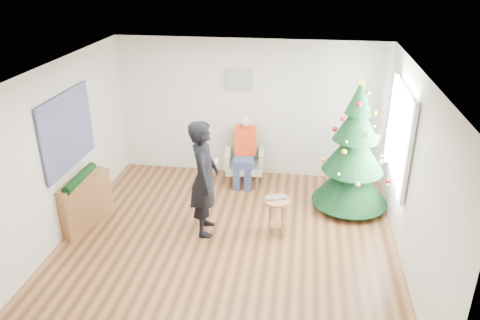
% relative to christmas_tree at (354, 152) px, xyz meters
% --- Properties ---
extents(floor, '(5.00, 5.00, 0.00)m').
position_rel_christmas_tree_xyz_m(floor, '(-1.86, -1.35, -1.03)').
color(floor, brown).
rests_on(floor, ground).
extents(ceiling, '(5.00, 5.00, 0.00)m').
position_rel_christmas_tree_xyz_m(ceiling, '(-1.86, -1.35, 1.57)').
color(ceiling, white).
rests_on(ceiling, wall_back).
extents(wall_back, '(5.00, 0.00, 5.00)m').
position_rel_christmas_tree_xyz_m(wall_back, '(-1.86, 1.15, 0.27)').
color(wall_back, silver).
rests_on(wall_back, floor).
extents(wall_front, '(5.00, 0.00, 5.00)m').
position_rel_christmas_tree_xyz_m(wall_front, '(-1.86, -3.85, 0.27)').
color(wall_front, silver).
rests_on(wall_front, floor).
extents(wall_left, '(0.00, 5.00, 5.00)m').
position_rel_christmas_tree_xyz_m(wall_left, '(-4.36, -1.35, 0.27)').
color(wall_left, silver).
rests_on(wall_left, floor).
extents(wall_right, '(0.00, 5.00, 5.00)m').
position_rel_christmas_tree_xyz_m(wall_right, '(0.64, -1.35, 0.27)').
color(wall_right, silver).
rests_on(wall_right, floor).
extents(window_panel, '(0.04, 1.30, 1.40)m').
position_rel_christmas_tree_xyz_m(window_panel, '(0.61, -0.35, 0.47)').
color(window_panel, white).
rests_on(window_panel, wall_right).
extents(curtains, '(0.05, 1.75, 1.50)m').
position_rel_christmas_tree_xyz_m(curtains, '(0.58, -0.35, 0.47)').
color(curtains, white).
rests_on(curtains, wall_right).
extents(christmas_tree, '(1.26, 1.26, 2.28)m').
position_rel_christmas_tree_xyz_m(christmas_tree, '(0.00, 0.00, 0.00)').
color(christmas_tree, '#3F2816').
rests_on(christmas_tree, floor).
extents(stool, '(0.40, 0.40, 0.60)m').
position_rel_christmas_tree_xyz_m(stool, '(-1.16, -1.01, -0.72)').
color(stool, brown).
rests_on(stool, floor).
extents(laptop, '(0.38, 0.30, 0.03)m').
position_rel_christmas_tree_xyz_m(laptop, '(-1.16, -1.01, -0.41)').
color(laptop, silver).
rests_on(laptop, stool).
extents(armchair, '(0.77, 0.71, 0.98)m').
position_rel_christmas_tree_xyz_m(armchair, '(-1.89, 0.71, -0.67)').
color(armchair, gray).
rests_on(armchair, floor).
extents(seated_person, '(0.42, 0.59, 1.28)m').
position_rel_christmas_tree_xyz_m(seated_person, '(-1.88, 0.66, -0.37)').
color(seated_person, navy).
rests_on(seated_person, armchair).
extents(standing_man, '(0.53, 0.72, 1.82)m').
position_rel_christmas_tree_xyz_m(standing_man, '(-2.25, -1.07, -0.12)').
color(standing_man, black).
rests_on(standing_man, floor).
extents(game_controller, '(0.05, 0.13, 0.04)m').
position_rel_christmas_tree_xyz_m(game_controller, '(-2.06, -1.10, 0.18)').
color(game_controller, white).
rests_on(game_controller, standing_man).
extents(console, '(0.58, 1.04, 0.80)m').
position_rel_christmas_tree_xyz_m(console, '(-4.19, -1.16, -0.63)').
color(console, brown).
rests_on(console, floor).
extents(garland, '(0.14, 0.90, 0.14)m').
position_rel_christmas_tree_xyz_m(garland, '(-4.19, -1.16, -0.21)').
color(garland, black).
rests_on(garland, console).
extents(tapestry, '(0.03, 1.50, 1.15)m').
position_rel_christmas_tree_xyz_m(tapestry, '(-4.32, -1.05, 0.52)').
color(tapestry, black).
rests_on(tapestry, wall_left).
extents(framed_picture, '(0.52, 0.05, 0.42)m').
position_rel_christmas_tree_xyz_m(framed_picture, '(-2.06, 1.11, 0.82)').
color(framed_picture, tan).
rests_on(framed_picture, wall_back).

